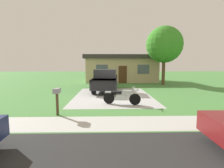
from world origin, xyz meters
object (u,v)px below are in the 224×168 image
at_px(motorcycle, 122,96).
at_px(mailbox, 57,94).
at_px(shade_tree, 164,45).
at_px(neighbor_house, 121,68).
at_px(pickup_truck, 106,80).

xyz_separation_m(motorcycle, mailbox, (-3.19, -2.11, 0.51)).
xyz_separation_m(mailbox, shade_tree, (8.65, 11.59, 3.49)).
height_order(motorcycle, neighbor_house, neighbor_house).
bearing_deg(neighbor_house, shade_tree, -42.68).
bearing_deg(shade_tree, mailbox, -126.74).
bearing_deg(mailbox, shade_tree, 53.26).
bearing_deg(motorcycle, mailbox, -146.49).
xyz_separation_m(pickup_truck, neighbor_house, (2.01, 8.33, 0.84)).
distance_m(shade_tree, neighbor_house, 6.63).
relative_size(pickup_truck, shade_tree, 0.88).
bearing_deg(pickup_truck, mailbox, -106.51).
bearing_deg(shade_tree, neighbor_house, 137.32).
bearing_deg(neighbor_house, pickup_truck, -103.55).
bearing_deg(shade_tree, motorcycle, -119.96).
xyz_separation_m(mailbox, neighbor_house, (4.19, 15.70, 0.81)).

